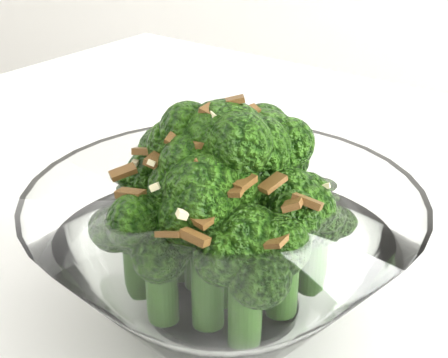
% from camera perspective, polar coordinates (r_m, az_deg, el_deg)
% --- Properties ---
extents(table, '(1.38, 1.11, 0.75)m').
position_cam_1_polar(table, '(0.59, 10.12, -10.88)').
color(table, white).
rests_on(table, ground).
extents(broccoli_dish, '(0.25, 0.25, 0.16)m').
position_cam_1_polar(broccoli_dish, '(0.44, -0.03, -5.10)').
color(broccoli_dish, white).
rests_on(broccoli_dish, table).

